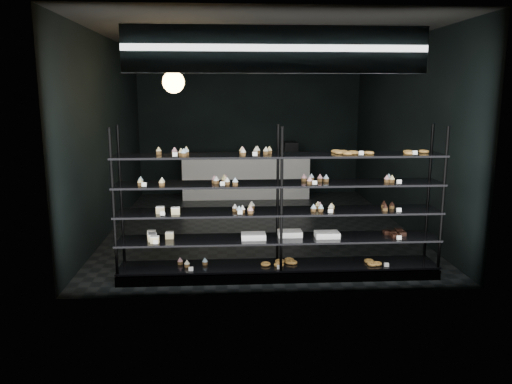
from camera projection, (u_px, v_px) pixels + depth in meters
room at (258, 135)px, 8.42m from camera, size 5.01×6.01×3.20m
display_shelf at (277, 229)px, 6.21m from camera, size 4.00×0.50×1.91m
signage at (277, 49)px, 5.33m from camera, size 3.30×0.05×0.50m
pendant_lamp at (173, 82)px, 7.35m from camera, size 0.32×0.32×0.89m
service_counter at (246, 175)px, 11.07m from camera, size 2.88×0.65×1.23m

